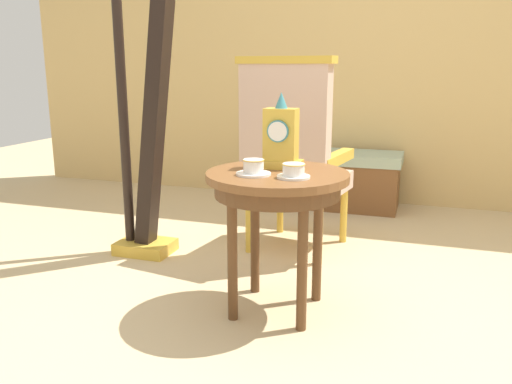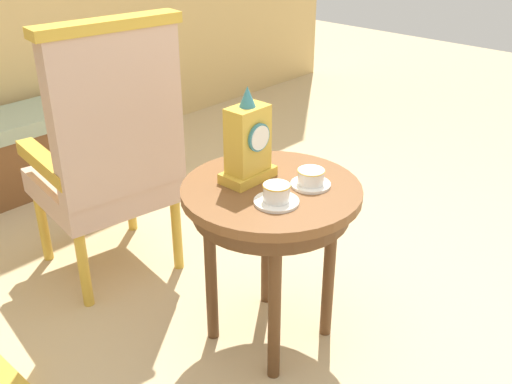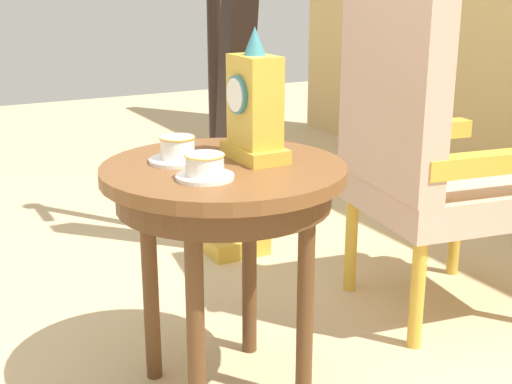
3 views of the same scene
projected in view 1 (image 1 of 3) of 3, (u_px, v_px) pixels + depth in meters
name	position (u px, v px, depth m)	size (l,w,h in m)	color
ground_plane	(286.00, 317.00, 2.34)	(10.00, 10.00, 0.00)	tan
wall_back	(364.00, 25.00, 4.09)	(6.00, 0.10, 2.80)	tan
side_table	(277.00, 191.00, 2.29)	(0.62, 0.62, 0.64)	brown
teacup_left	(254.00, 168.00, 2.20)	(0.15, 0.15, 0.07)	white
teacup_right	(294.00, 171.00, 2.15)	(0.14, 0.14, 0.06)	white
mantel_clock	(281.00, 138.00, 2.33)	(0.19, 0.11, 0.34)	gold
armchair	(292.00, 154.00, 3.02)	(0.62, 0.61, 1.14)	#CCA893
harp	(145.00, 134.00, 2.97)	(0.40, 0.24, 1.77)	gold
window_bench	(339.00, 179.00, 4.12)	(0.94, 0.40, 0.44)	#9EB299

